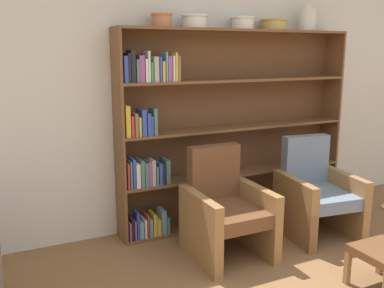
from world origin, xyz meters
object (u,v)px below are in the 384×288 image
(bookshelf, at_px, (218,130))
(vase_tall, at_px, (307,19))
(bowl_slate, at_px, (161,19))
(bowl_brass, at_px, (243,22))
(bowl_stoneware, at_px, (274,24))
(armchair_cushioned, at_px, (316,194))
(armchair_leather, at_px, (225,210))
(bowl_terracotta, at_px, (195,20))

(bookshelf, height_order, vase_tall, vase_tall)
(bowl_slate, height_order, bowl_brass, same)
(bowl_stoneware, distance_m, armchair_cushioned, 1.76)
(bowl_brass, height_order, armchair_leather, bowl_brass)
(bookshelf, distance_m, armchair_leather, 0.94)
(armchair_leather, xyz_separation_m, armchair_cushioned, (1.02, -0.00, 0.00))
(bowl_stoneware, bearing_deg, vase_tall, 0.00)
(bowl_stoneware, xyz_separation_m, armchair_cushioned, (0.11, -0.65, -1.63))
(bookshelf, xyz_separation_m, bowl_slate, (-0.61, -0.03, 1.05))
(vase_tall, distance_m, armchair_cushioned, 1.84)
(bowl_slate, relative_size, armchair_cushioned, 0.21)
(vase_tall, height_order, armchair_cushioned, vase_tall)
(bookshelf, xyz_separation_m, bowl_stoneware, (0.62, -0.03, 1.05))
(bowl_slate, bearing_deg, bookshelf, 2.52)
(bowl_brass, relative_size, armchair_cushioned, 0.26)
(bowl_terracotta, xyz_separation_m, vase_tall, (1.32, 0.00, 0.06))
(bowl_terracotta, height_order, vase_tall, vase_tall)
(bookshelf, xyz_separation_m, armchair_cushioned, (0.72, -0.68, -0.58))
(bookshelf, xyz_separation_m, armchair_leather, (-0.29, -0.68, -0.58))
(bowl_stoneware, bearing_deg, bowl_brass, 180.00)
(bowl_terracotta, bearing_deg, vase_tall, 0.00)
(vase_tall, xyz_separation_m, armchair_leather, (-1.34, -0.65, -1.69))
(bowl_terracotta, bearing_deg, armchair_cushioned, -33.10)
(bowl_brass, distance_m, armchair_cushioned, 1.82)
(bowl_slate, distance_m, armchair_cushioned, 2.20)
(bookshelf, distance_m, bowl_stoneware, 1.22)
(armchair_cushioned, bearing_deg, vase_tall, -109.20)
(bowl_slate, distance_m, bowl_terracotta, 0.33)
(bowl_stoneware, relative_size, armchair_cushioned, 0.30)
(bowl_brass, height_order, armchair_cushioned, bowl_brass)
(bowl_stoneware, height_order, armchair_cushioned, bowl_stoneware)
(bookshelf, bearing_deg, bowl_stoneware, -2.48)
(armchair_leather, bearing_deg, vase_tall, -153.97)
(bowl_slate, relative_size, bowl_stoneware, 0.72)
(bookshelf, xyz_separation_m, bowl_terracotta, (-0.28, -0.03, 1.05))
(vase_tall, bearing_deg, armchair_cushioned, -116.37)
(bowl_stoneware, distance_m, armchair_leather, 1.98)
(bowl_brass, relative_size, bowl_stoneware, 0.87)
(bowl_terracotta, xyz_separation_m, armchair_cushioned, (1.00, -0.65, -1.63))
(armchair_leather, bearing_deg, bowl_terracotta, -91.45)
(bookshelf, bearing_deg, bowl_terracotta, -174.48)
(bowl_slate, bearing_deg, bowl_terracotta, 0.00)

